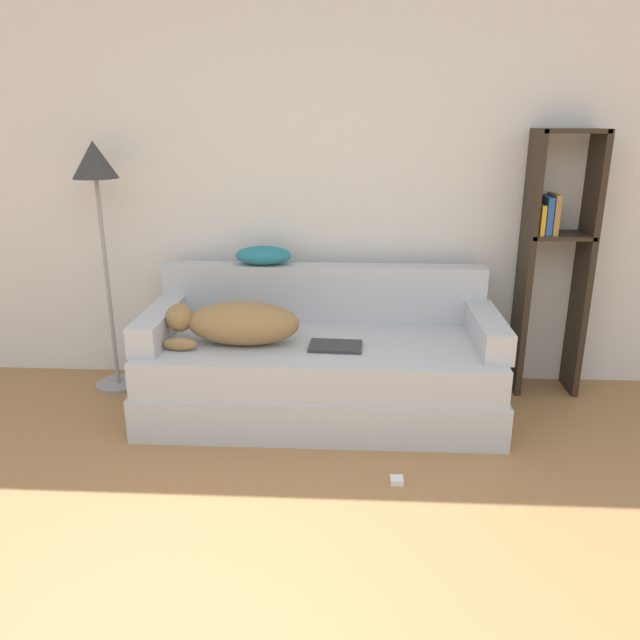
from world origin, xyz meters
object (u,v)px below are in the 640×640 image
Objects in this scene: laptop at (335,346)px; bookshelf at (555,252)px; throw_pillow at (263,255)px; couch at (321,377)px; floor_lamp at (98,193)px; power_adapter at (397,480)px; dog at (236,323)px.

bookshelf reaches higher than laptop.
throw_pillow is at bearing 135.60° from laptop.
floor_lamp reaches higher than couch.
couch reaches higher than power_adapter.
floor_lamp is at bearing -177.73° from bookshelf.
bookshelf is 1.72m from power_adapter.
couch is 0.81m from throw_pillow.
power_adapter is (0.85, -0.63, -0.55)m from dog.
couch is 6.74× the size of laptop.
floor_lamp is (-0.94, -0.07, 0.37)m from throw_pillow.
dog is 2.18× the size of throw_pillow.
bookshelf is at bearing 25.00° from laptop.
couch is 0.58m from dog.
couch is at bearing 11.07° from dog.
throw_pillow is 1.73m from bookshelf.
bookshelf is (1.28, 0.52, 0.42)m from laptop.
dog is at bearing -101.58° from throw_pillow.
bookshelf is 1.04× the size of floor_lamp.
dog is 1.14m from floor_lamp.
bookshelf is at bearing 2.27° from floor_lamp.
laptop is at bearing -53.95° from couch.
power_adapter is (0.31, -0.61, -0.44)m from laptop.
dog is 1.91m from bookshelf.
floor_lamp is at bearing -175.64° from throw_pillow.
laptop is at bearing -2.84° from dog.
bookshelf is (1.82, 0.49, 0.31)m from dog.
couch is 0.85m from power_adapter.
throw_pillow is (-0.45, 0.49, 0.39)m from laptop.
laptop is 0.87× the size of throw_pillow.
power_adapter is (0.76, -1.09, -0.83)m from throw_pillow.
couch is 0.28m from laptop.
couch is at bearing -163.51° from bookshelf.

